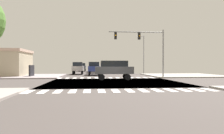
{
  "coord_description": "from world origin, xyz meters",
  "views": [
    {
      "loc": [
        -2.47,
        -21.96,
        1.84
      ],
      "look_at": [
        0.75,
        10.29,
        1.5
      ],
      "focal_mm": 33.47,
      "sensor_mm": 36.0,
      "label": 1
    }
  ],
  "objects_px": {
    "sedan_middle_1": "(93,68)",
    "pickup_nearside_1": "(82,67)",
    "traffic_signal_mast": "(143,42)",
    "suv_inner_3": "(93,67)",
    "street_lamp": "(143,51)",
    "suv_farside_1": "(114,68)",
    "pickup_trailing_4": "(78,68)",
    "pickup_leading_3": "(94,68)",
    "suv_queued_2": "(93,66)"
  },
  "relations": [
    {
      "from": "pickup_trailing_4",
      "to": "sedan_middle_1",
      "type": "bearing_deg",
      "value": -134.28
    },
    {
      "from": "suv_farside_1",
      "to": "pickup_trailing_4",
      "type": "relative_size",
      "value": 0.9
    },
    {
      "from": "street_lamp",
      "to": "pickup_trailing_4",
      "type": "relative_size",
      "value": 1.53
    },
    {
      "from": "street_lamp",
      "to": "pickup_leading_3",
      "type": "distance_m",
      "value": 11.66
    },
    {
      "from": "suv_farside_1",
      "to": "suv_inner_3",
      "type": "height_order",
      "value": "same"
    },
    {
      "from": "sedan_middle_1",
      "to": "pickup_leading_3",
      "type": "bearing_deg",
      "value": 90.0
    },
    {
      "from": "pickup_leading_3",
      "to": "suv_inner_3",
      "type": "bearing_deg",
      "value": -90.0
    },
    {
      "from": "suv_queued_2",
      "to": "pickup_trailing_4",
      "type": "distance_m",
      "value": 17.65
    },
    {
      "from": "suv_inner_3",
      "to": "traffic_signal_mast",
      "type": "bearing_deg",
      "value": 106.86
    },
    {
      "from": "suv_queued_2",
      "to": "suv_inner_3",
      "type": "distance_m",
      "value": 6.34
    },
    {
      "from": "pickup_trailing_4",
      "to": "suv_inner_3",
      "type": "distance_m",
      "value": 11.45
    },
    {
      "from": "traffic_signal_mast",
      "to": "pickup_nearside_1",
      "type": "xyz_separation_m",
      "value": [
        -9.8,
        30.3,
        -3.84
      ]
    },
    {
      "from": "street_lamp",
      "to": "suv_queued_2",
      "type": "xyz_separation_m",
      "value": [
        -10.01,
        15.96,
        -3.29
      ]
    },
    {
      "from": "traffic_signal_mast",
      "to": "suv_queued_2",
      "type": "relative_size",
      "value": 1.73
    },
    {
      "from": "pickup_trailing_4",
      "to": "suv_inner_3",
      "type": "height_order",
      "value": "pickup_trailing_4"
    },
    {
      "from": "street_lamp",
      "to": "pickup_trailing_4",
      "type": "height_order",
      "value": "street_lamp"
    },
    {
      "from": "sedan_middle_1",
      "to": "suv_farside_1",
      "type": "bearing_deg",
      "value": 97.34
    },
    {
      "from": "suv_inner_3",
      "to": "pickup_leading_3",
      "type": "bearing_deg",
      "value": 90.0
    },
    {
      "from": "street_lamp",
      "to": "sedan_middle_1",
      "type": "bearing_deg",
      "value": 170.67
    },
    {
      "from": "traffic_signal_mast",
      "to": "suv_queued_2",
      "type": "bearing_deg",
      "value": 103.3
    },
    {
      "from": "pickup_nearside_1",
      "to": "sedan_middle_1",
      "type": "relative_size",
      "value": 1.19
    },
    {
      "from": "suv_farside_1",
      "to": "suv_queued_2",
      "type": "bearing_deg",
      "value": -175.89
    },
    {
      "from": "suv_farside_1",
      "to": "suv_inner_3",
      "type": "xyz_separation_m",
      "value": [
        -2.33,
        26.05,
        0.0
      ]
    },
    {
      "from": "traffic_signal_mast",
      "to": "suv_inner_3",
      "type": "distance_m",
      "value": 23.75
    },
    {
      "from": "street_lamp",
      "to": "sedan_middle_1",
      "type": "xyz_separation_m",
      "value": [
        -10.01,
        1.65,
        -3.57
      ]
    },
    {
      "from": "street_lamp",
      "to": "pickup_nearside_1",
      "type": "distance_m",
      "value": 22.04
    },
    {
      "from": "pickup_nearside_1",
      "to": "suv_farside_1",
      "type": "distance_m",
      "value": 34.32
    },
    {
      "from": "suv_queued_2",
      "to": "street_lamp",
      "type": "bearing_deg",
      "value": 122.1
    },
    {
      "from": "street_lamp",
      "to": "suv_queued_2",
      "type": "distance_m",
      "value": 19.12
    },
    {
      "from": "pickup_nearside_1",
      "to": "suv_queued_2",
      "type": "xyz_separation_m",
      "value": [
        3.0,
        -1.51,
        0.1
      ]
    },
    {
      "from": "street_lamp",
      "to": "suv_inner_3",
      "type": "relative_size",
      "value": 1.7
    },
    {
      "from": "suv_queued_2",
      "to": "suv_inner_3",
      "type": "relative_size",
      "value": 1.0
    },
    {
      "from": "suv_queued_2",
      "to": "suv_farside_1",
      "type": "bearing_deg",
      "value": 94.11
    },
    {
      "from": "pickup_nearside_1",
      "to": "pickup_trailing_4",
      "type": "height_order",
      "value": "same"
    },
    {
      "from": "sedan_middle_1",
      "to": "pickup_nearside_1",
      "type": "bearing_deg",
      "value": -79.26
    },
    {
      "from": "traffic_signal_mast",
      "to": "pickup_trailing_4",
      "type": "relative_size",
      "value": 1.56
    },
    {
      "from": "traffic_signal_mast",
      "to": "suv_inner_3",
      "type": "relative_size",
      "value": 1.73
    },
    {
      "from": "street_lamp",
      "to": "pickup_leading_3",
      "type": "bearing_deg",
      "value": -153.87
    },
    {
      "from": "pickup_leading_3",
      "to": "suv_inner_3",
      "type": "relative_size",
      "value": 1.11
    },
    {
      "from": "pickup_leading_3",
      "to": "sedan_middle_1",
      "type": "distance_m",
      "value": 6.56
    },
    {
      "from": "traffic_signal_mast",
      "to": "suv_inner_3",
      "type": "bearing_deg",
      "value": 106.86
    },
    {
      "from": "suv_farside_1",
      "to": "pickup_leading_3",
      "type": "bearing_deg",
      "value": -168.58
    },
    {
      "from": "traffic_signal_mast",
      "to": "suv_farside_1",
      "type": "xyz_separation_m",
      "value": [
        -4.47,
        -3.61,
        -3.74
      ]
    },
    {
      "from": "street_lamp",
      "to": "suv_farside_1",
      "type": "relative_size",
      "value": 1.7
    },
    {
      "from": "sedan_middle_1",
      "to": "suv_inner_3",
      "type": "height_order",
      "value": "suv_inner_3"
    },
    {
      "from": "pickup_trailing_4",
      "to": "traffic_signal_mast",
      "type": "bearing_deg",
      "value": 130.69
    },
    {
      "from": "pickup_leading_3",
      "to": "suv_farside_1",
      "type": "bearing_deg",
      "value": 101.42
    },
    {
      "from": "sedan_middle_1",
      "to": "traffic_signal_mast",
      "type": "bearing_deg",
      "value": 115.17
    },
    {
      "from": "suv_queued_2",
      "to": "sedan_middle_1",
      "type": "height_order",
      "value": "suv_queued_2"
    },
    {
      "from": "suv_farside_1",
      "to": "pickup_nearside_1",
      "type": "bearing_deg",
      "value": -171.07
    }
  ]
}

